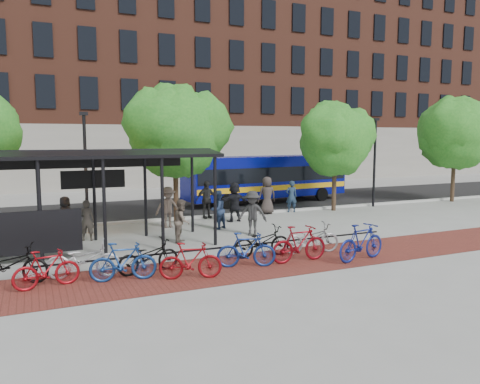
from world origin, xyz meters
name	(u,v)px	position (x,y,z in m)	size (l,w,h in m)	color
ground	(264,230)	(0.00, 0.00, 0.00)	(160.00, 160.00, 0.00)	#9E9E99
asphalt_street	(203,205)	(0.00, 8.00, 0.01)	(160.00, 8.00, 0.01)	black
curb	(229,215)	(0.00, 4.00, 0.06)	(160.00, 0.25, 0.12)	#B7B7B2
brick_strip	(279,262)	(-2.00, -5.00, 0.00)	(24.00, 3.00, 0.01)	maroon
bike_rack_rail	(231,260)	(-3.30, -4.10, 0.00)	(12.00, 0.05, 0.95)	black
building_brick	(236,78)	(10.00, 26.00, 10.00)	(55.00, 14.00, 20.00)	brown
bus_shelter	(64,167)	(-8.13, -0.48, 3.00)	(10.60, 3.07, 3.60)	black
tree_b	(177,128)	(-2.90, 3.35, 4.46)	(5.15, 4.20, 6.47)	#382619
tree_c	(336,137)	(6.09, 3.35, 4.05)	(4.66, 3.80, 5.92)	#382619
tree_d	(456,130)	(15.10, 3.35, 4.47)	(5.39, 4.40, 6.55)	#382619
lamp_post_left	(86,166)	(-7.00, 3.60, 2.75)	(0.35, 0.20, 5.12)	black
lamp_post_right	(375,160)	(9.00, 3.60, 2.75)	(0.35, 0.20, 5.12)	black
bus	(267,176)	(4.11, 7.71, 1.65)	(10.80, 3.31, 2.87)	#060D7C
bike_0	(9,264)	(-9.88, -3.94, 0.56)	(0.74, 2.12, 1.11)	black
bike_1	(47,269)	(-8.94, -4.74, 0.52)	(0.49, 1.74, 1.05)	maroon
bike_2	(83,259)	(-7.95, -4.19, 0.54)	(0.72, 2.07, 1.09)	#BDBCBF
bike_3	(123,262)	(-6.96, -4.96, 0.56)	(0.52, 1.86, 1.12)	navy
bike_4	(148,256)	(-6.13, -4.44, 0.50)	(0.67, 1.92, 1.01)	black
bike_5	(191,261)	(-5.18, -5.55, 0.54)	(0.50, 1.78, 1.07)	maroon
bike_7	(246,250)	(-3.22, -5.10, 0.55)	(0.52, 1.84, 1.11)	navy
bike_8	(262,241)	(-2.21, -4.15, 0.53)	(0.71, 2.02, 1.06)	black
bike_9	(299,244)	(-1.40, -5.23, 0.60)	(0.57, 2.01, 1.21)	maroon
bike_10	(311,238)	(-0.39, -4.38, 0.53)	(0.71, 2.03, 1.07)	gray
bike_11	(361,242)	(0.56, -5.90, 0.62)	(0.58, 2.05, 1.23)	navy
pedestrian_0	(65,215)	(-7.99, 2.64, 0.79)	(0.77, 0.50, 1.58)	black
pedestrian_1	(87,220)	(-7.32, 0.87, 0.81)	(0.59, 0.39, 1.62)	#3B362F
pedestrian_2	(218,210)	(-1.80, 1.00, 0.86)	(0.83, 0.65, 1.72)	#212F4D
pedestrian_3	(168,207)	(-3.68, 2.22, 0.92)	(1.19, 0.68, 1.84)	brown
pedestrian_4	(206,200)	(-1.30, 3.80, 0.94)	(1.10, 0.46, 1.88)	#252525
pedestrian_5	(234,202)	(-0.38, 2.41, 0.94)	(1.75, 0.56, 1.89)	black
pedestrian_6	(267,195)	(2.08, 3.76, 0.99)	(0.97, 0.63, 1.98)	#39302D
pedestrian_7	(291,196)	(3.56, 3.75, 0.85)	(0.62, 0.41, 1.71)	#1F3249
pedestrian_8	(182,221)	(-4.00, -0.88, 0.83)	(0.81, 0.63, 1.66)	#66584C
pedestrian_9	(252,213)	(-0.99, -0.86, 0.92)	(1.19, 0.69, 1.85)	#2A2A2A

